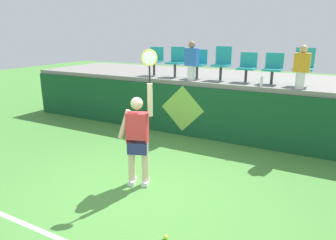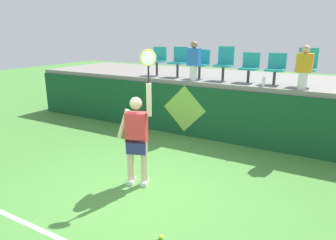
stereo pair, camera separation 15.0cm
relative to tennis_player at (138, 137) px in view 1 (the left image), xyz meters
name	(u,v)px [view 1 (the left image)]	position (x,y,z in m)	size (l,w,h in m)	color
ground_plane	(144,192)	(0.25, -0.24, -0.94)	(40.00, 40.00, 0.00)	#478438
court_back_wall	(211,114)	(0.25, 3.06, -0.24)	(12.67, 0.20, 1.39)	#144C28
spectator_platform	(230,78)	(0.25, 4.57, 0.51)	(12.67, 3.13, 0.12)	gray
tennis_player	(138,137)	(0.00, 0.00, 0.00)	(0.72, 0.37, 2.49)	white
tennis_ball	(166,237)	(1.22, -1.19, -0.90)	(0.07, 0.07, 0.07)	#D1E533
water_bottle	(261,81)	(1.46, 3.17, 0.69)	(0.07, 0.07, 0.24)	white
stadium_chair_0	(155,59)	(-1.82, 3.70, 1.05)	(0.44, 0.42, 0.84)	#38383D
stadium_chair_1	(176,60)	(-1.12, 3.70, 1.05)	(0.44, 0.42, 0.85)	#38383D
stadium_chair_2	(198,62)	(-0.42, 3.70, 1.02)	(0.44, 0.42, 0.80)	#38383D
stadium_chair_3	(222,62)	(0.27, 3.71, 1.06)	(0.44, 0.42, 0.89)	#38383D
stadium_chair_4	(247,66)	(0.96, 3.70, 0.99)	(0.44, 0.42, 0.75)	#38383D
stadium_chair_5	(273,67)	(1.61, 3.70, 0.99)	(0.44, 0.42, 0.76)	#38383D
stadium_chair_6	(304,65)	(2.30, 3.71, 1.07)	(0.44, 0.42, 0.90)	#38383D
spectator_0	(192,60)	(-0.42, 3.24, 1.10)	(0.34, 0.20, 1.03)	white
spectator_1	(302,67)	(2.30, 3.25, 1.07)	(0.34, 0.20, 0.98)	white
wall_signage_mount	(182,135)	(-0.54, 2.95, -0.93)	(1.27, 0.01, 1.40)	#144C28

